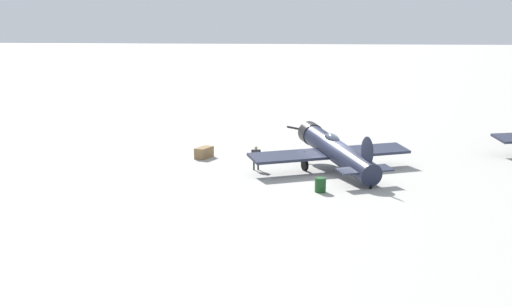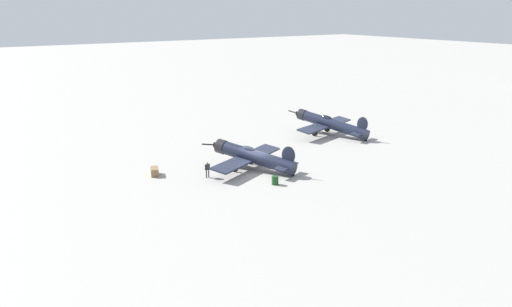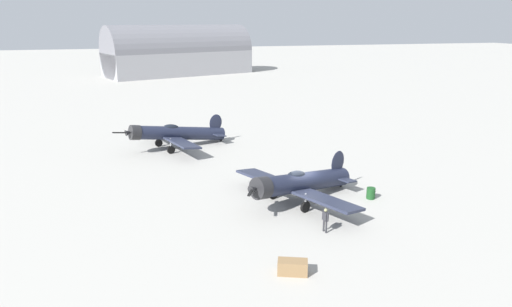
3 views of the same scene
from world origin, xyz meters
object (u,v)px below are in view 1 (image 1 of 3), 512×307
at_px(airplane_foreground, 335,150).
at_px(equipment_crate, 204,153).
at_px(fuel_drum, 320,185).
at_px(ground_crew_mechanic, 256,156).

xyz_separation_m(airplane_foreground, equipment_crate, (3.90, 9.17, -1.06)).
distance_m(equipment_crate, fuel_drum, 12.38).
bearing_deg(equipment_crate, airplane_foreground, -113.03).
xyz_separation_m(equipment_crate, fuel_drum, (-9.21, -8.27, 0.04)).
xyz_separation_m(ground_crew_mechanic, equipment_crate, (3.63, 4.05, -0.58)).
bearing_deg(airplane_foreground, fuel_drum, 145.06).
height_order(ground_crew_mechanic, fuel_drum, ground_crew_mechanic).
bearing_deg(ground_crew_mechanic, fuel_drum, -151.52).
height_order(airplane_foreground, ground_crew_mechanic, airplane_foreground).
distance_m(ground_crew_mechanic, fuel_drum, 7.01).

